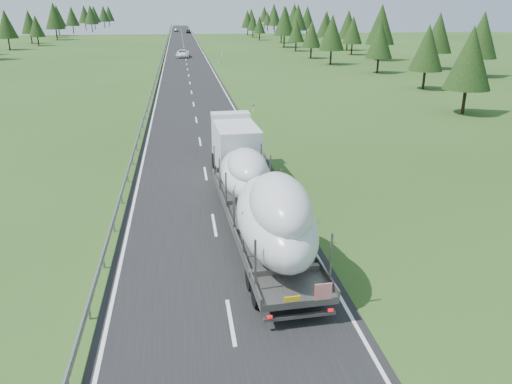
{
  "coord_description": "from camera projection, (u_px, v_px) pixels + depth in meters",
  "views": [
    {
      "loc": [
        -1.41,
        -24.88,
        11.2
      ],
      "look_at": [
        2.15,
        -1.06,
        2.2
      ],
      "focal_mm": 35.0,
      "sensor_mm": 36.0,
      "label": 1
    }
  ],
  "objects": [
    {
      "name": "ground",
      "position": [
        214.0,
        225.0,
        27.17
      ],
      "size": [
        400.0,
        400.0,
        0.0
      ],
      "primitive_type": "plane",
      "color": "#274818",
      "rests_on": "ground"
    },
    {
      "name": "tree_line_right",
      "position": [
        331.0,
        23.0,
        135.64
      ],
      "size": [
        27.06,
        311.84,
        12.48
      ],
      "color": "black",
      "rests_on": "ground"
    },
    {
      "name": "distant_van",
      "position": [
        183.0,
        54.0,
        115.32
      ],
      "size": [
        3.37,
        6.46,
        1.74
      ],
      "primitive_type": "imported",
      "rotation": [
        0.0,
        0.0,
        -0.08
      ],
      "color": "white",
      "rests_on": "ground"
    },
    {
      "name": "highway_sign",
      "position": [
        222.0,
        55.0,
        101.65
      ],
      "size": [
        0.08,
        0.9,
        2.6
      ],
      "color": "slate",
      "rests_on": "ground"
    },
    {
      "name": "distant_car_dark",
      "position": [
        188.0,
        31.0,
        217.99
      ],
      "size": [
        2.23,
        4.71,
        1.56
      ],
      "primitive_type": "imported",
      "rotation": [
        0.0,
        0.0,
        0.09
      ],
      "color": "black",
      "rests_on": "ground"
    },
    {
      "name": "tree_line_left",
      "position": [
        22.0,
        21.0,
        138.17
      ],
      "size": [
        15.86,
        312.25,
        12.62
      ],
      "color": "black",
      "rests_on": "ground"
    },
    {
      "name": "guardrail",
      "position": [
        163.0,
        53.0,
        118.82
      ],
      "size": [
        0.1,
        400.0,
        0.76
      ],
      "color": "slate",
      "rests_on": "ground"
    },
    {
      "name": "boat_truck",
      "position": [
        255.0,
        184.0,
        26.08
      ],
      "size": [
        3.68,
        21.39,
        4.84
      ],
      "color": "silver",
      "rests_on": "ground"
    },
    {
      "name": "marker_posts",
      "position": [
        202.0,
        39.0,
        171.48
      ],
      "size": [
        0.13,
        350.08,
        1.0
      ],
      "color": "silver",
      "rests_on": "ground"
    },
    {
      "name": "road_surface",
      "position": [
        185.0,
        56.0,
        119.81
      ],
      "size": [
        10.0,
        400.0,
        0.02
      ],
      "primitive_type": "cube",
      "color": "black",
      "rests_on": "ground"
    },
    {
      "name": "distant_car_blue",
      "position": [
        176.0,
        30.0,
        231.92
      ],
      "size": [
        1.99,
        4.67,
        1.5
      ],
      "primitive_type": "imported",
      "rotation": [
        0.0,
        0.0,
        -0.09
      ],
      "color": "navy",
      "rests_on": "ground"
    }
  ]
}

